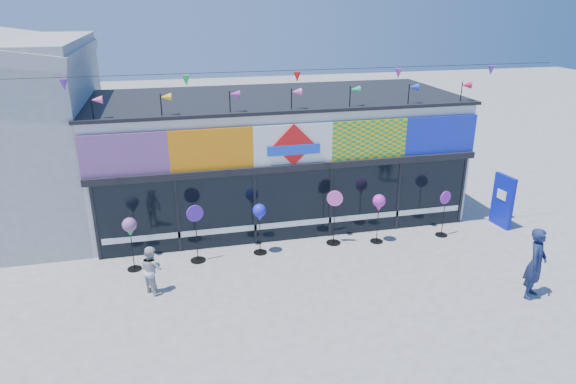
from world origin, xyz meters
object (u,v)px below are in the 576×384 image
object	(u,v)px
blue_sign	(503,201)
spinner_3	(334,216)
spinner_4	(379,204)
adult_man	(536,263)
child	(151,269)
spinner_5	(444,212)
spinner_1	(196,232)
spinner_2	(259,214)
spinner_0	(130,229)

from	to	relation	value
blue_sign	spinner_3	bearing A→B (deg)	173.56
spinner_4	adult_man	world-z (taller)	adult_man
child	blue_sign	bearing A→B (deg)	-120.26
spinner_5	child	distance (m)	9.09
blue_sign	spinner_1	size ratio (longest dim) A/B	1.02
spinner_5	child	size ratio (longest dim) A/B	1.18
spinner_1	child	xyz separation A→B (m)	(-1.25, -1.41, -0.28)
spinner_4	child	size ratio (longest dim) A/B	1.23
spinner_1	spinner_2	xyz separation A→B (m)	(1.85, 0.07, 0.34)
spinner_5	child	bearing A→B (deg)	-171.50
child	spinner_5	bearing A→B (deg)	-119.83
child	spinner_0	bearing A→B (deg)	-16.64
spinner_5	adult_man	size ratio (longest dim) A/B	0.81
spinner_5	adult_man	bearing A→B (deg)	-84.12
blue_sign	child	xyz separation A→B (m)	(-11.26, -1.60, -0.25)
spinner_2	spinner_0	bearing A→B (deg)	-177.28
spinner_2	adult_man	distance (m)	7.43
spinner_5	spinner_2	bearing A→B (deg)	178.59
spinner_2	child	size ratio (longest dim) A/B	1.23
spinner_1	spinner_2	bearing A→B (deg)	2.28
spinner_1	spinner_5	bearing A→B (deg)	-0.53
spinner_3	spinner_2	bearing A→B (deg)	-177.16
adult_man	child	distance (m)	9.70
spinner_3	blue_sign	bearing A→B (deg)	-0.07
blue_sign	spinner_5	bearing A→B (deg)	-179.99
spinner_3	child	bearing A→B (deg)	-163.54
spinner_2	spinner_4	bearing A→B (deg)	-1.46
spinner_4	spinner_5	bearing A→B (deg)	-1.33
spinner_4	blue_sign	bearing A→B (deg)	2.59
blue_sign	adult_man	bearing A→B (deg)	-121.29
blue_sign	spinner_3	xyz separation A→B (m)	(-5.83, 0.01, 0.03)
spinner_5	child	xyz separation A→B (m)	(-8.99, -1.34, -0.16)
spinner_2	spinner_5	xyz separation A→B (m)	(5.89, -0.15, -0.46)
spinner_3	spinner_1	bearing A→B (deg)	-177.41
spinner_0	child	distance (m)	1.54
spinner_2	spinner_3	bearing A→B (deg)	2.84
blue_sign	spinner_5	world-z (taller)	blue_sign
spinner_4	spinner_5	size ratio (longest dim) A/B	1.04
blue_sign	spinner_0	distance (m)	11.80
spinner_1	adult_man	size ratio (longest dim) A/B	0.93
blue_sign	spinner_5	size ratio (longest dim) A/B	1.16
spinner_1	spinner_4	size ratio (longest dim) A/B	1.10
spinner_3	spinner_0	bearing A→B (deg)	-177.23
spinner_2	blue_sign	bearing A→B (deg)	0.76
spinner_2	spinner_5	bearing A→B (deg)	-1.41
blue_sign	spinner_1	world-z (taller)	blue_sign
spinner_2	adult_man	xyz separation A→B (m)	(6.28, -3.95, -0.32)
spinner_2	spinner_3	xyz separation A→B (m)	(2.33, 0.12, -0.34)
spinner_0	spinner_4	bearing A→B (deg)	0.61
spinner_3	child	distance (m)	5.67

